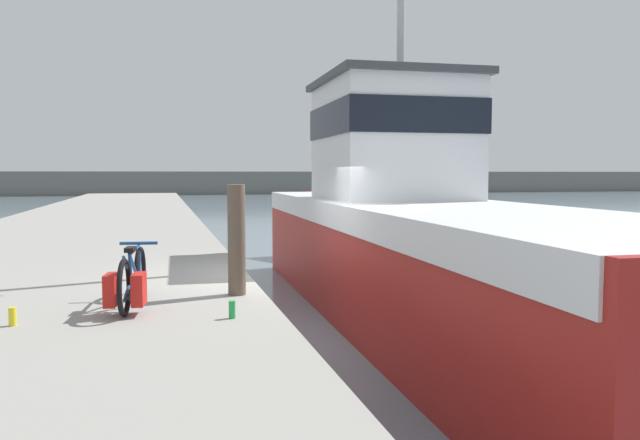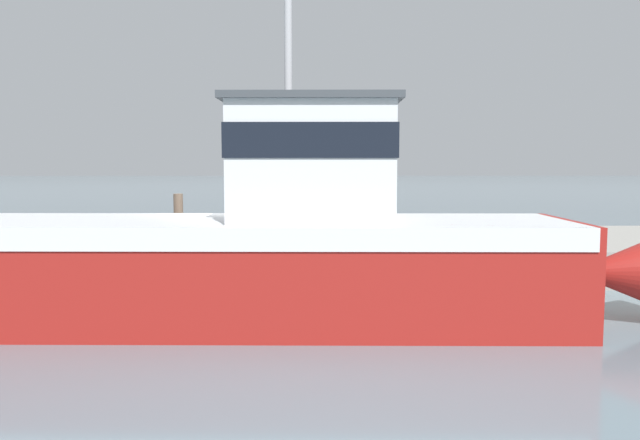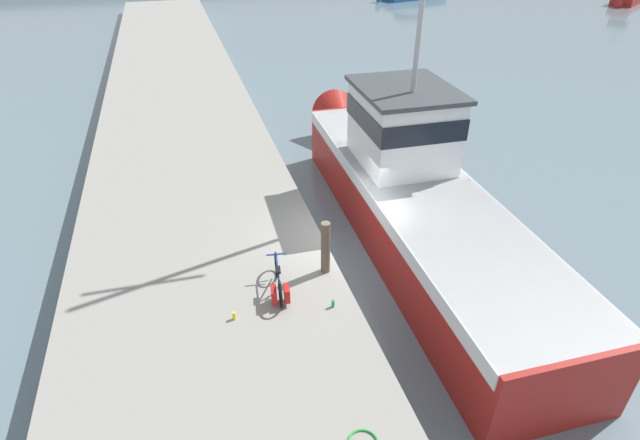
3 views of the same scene
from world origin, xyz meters
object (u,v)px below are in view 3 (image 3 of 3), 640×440
Objects in this scene: fishing_boat_main at (409,188)px; mooring_post at (326,248)px; water_bottle_on_curb at (333,304)px; water_bottle_by_bike at (234,316)px; bicycle_touring at (279,284)px.

fishing_boat_main reaches higher than mooring_post.
water_bottle_on_curb is at bearing -132.18° from fishing_boat_main.
mooring_post reaches higher than water_bottle_on_curb.
water_bottle_on_curb is 2.13m from water_bottle_by_bike.
fishing_boat_main reaches higher than bicycle_touring.
bicycle_touring reaches higher than water_bottle_by_bike.
bicycle_touring is at bearing -156.89° from mooring_post.
fishing_boat_main is at bearing 39.85° from bicycle_touring.
mooring_post is at bearing 23.94° from water_bottle_by_bike.
water_bottle_by_bike is at bearing -147.93° from bicycle_touring.
water_bottle_by_bike is (-5.52, -3.34, -0.44)m from fishing_boat_main.
mooring_post reaches higher than water_bottle_by_bike.
mooring_post is (-3.19, -2.31, 0.15)m from fishing_boat_main.
water_bottle_on_curb is (-0.20, -1.25, -0.59)m from mooring_post.
fishing_boat_main is 82.02× the size of water_bottle_on_curb.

